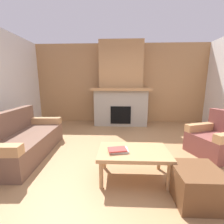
{
  "coord_description": "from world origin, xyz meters",
  "views": [
    {
      "loc": [
        -0.08,
        -2.4,
        1.37
      ],
      "look_at": [
        -0.21,
        0.65,
        0.78
      ],
      "focal_mm": 23.92,
      "sensor_mm": 36.0,
      "label": 1
    }
  ],
  "objects_px": {
    "fireplace": "(121,90)",
    "coffee_table": "(133,154)",
    "couch": "(22,141)",
    "armchair": "(216,140)",
    "ottoman": "(196,185)"
  },
  "relations": [
    {
      "from": "fireplace",
      "to": "couch",
      "type": "distance_m",
      "value": 3.19
    },
    {
      "from": "fireplace",
      "to": "coffee_table",
      "type": "relative_size",
      "value": 2.7
    },
    {
      "from": "fireplace",
      "to": "coffee_table",
      "type": "distance_m",
      "value": 3.13
    },
    {
      "from": "couch",
      "to": "ottoman",
      "type": "distance_m",
      "value": 2.95
    },
    {
      "from": "armchair",
      "to": "coffee_table",
      "type": "height_order",
      "value": "armchair"
    },
    {
      "from": "fireplace",
      "to": "armchair",
      "type": "bearing_deg",
      "value": -50.81
    },
    {
      "from": "couch",
      "to": "fireplace",
      "type": "bearing_deg",
      "value": 51.24
    },
    {
      "from": "fireplace",
      "to": "armchair",
      "type": "xyz_separation_m",
      "value": [
        1.82,
        -2.23,
        -0.87
      ]
    },
    {
      "from": "fireplace",
      "to": "ottoman",
      "type": "height_order",
      "value": "fireplace"
    },
    {
      "from": "armchair",
      "to": "ottoman",
      "type": "bearing_deg",
      "value": -129.05
    },
    {
      "from": "fireplace",
      "to": "ottoman",
      "type": "xyz_separation_m",
      "value": [
        0.84,
        -3.43,
        -0.96
      ]
    },
    {
      "from": "coffee_table",
      "to": "fireplace",
      "type": "bearing_deg",
      "value": 92.67
    },
    {
      "from": "armchair",
      "to": "fireplace",
      "type": "bearing_deg",
      "value": 129.19
    },
    {
      "from": "ottoman",
      "to": "couch",
      "type": "bearing_deg",
      "value": 159.42
    },
    {
      "from": "coffee_table",
      "to": "couch",
      "type": "bearing_deg",
      "value": 162.79
    }
  ]
}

